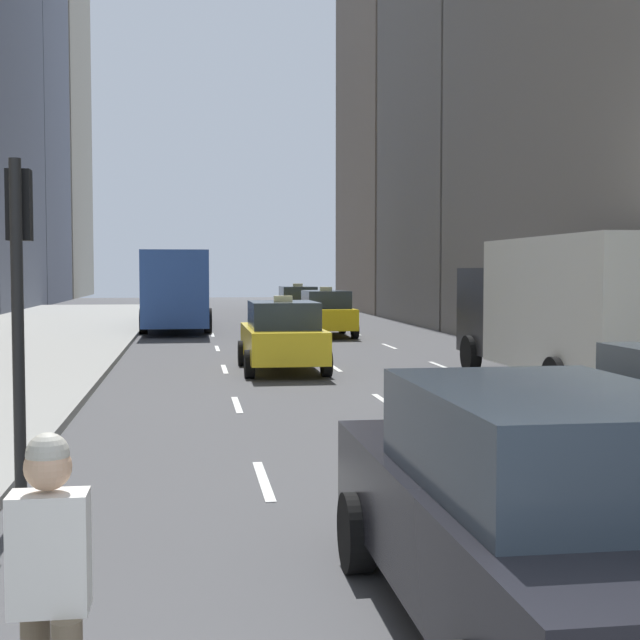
{
  "coord_description": "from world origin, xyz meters",
  "views": [
    {
      "loc": [
        -1.04,
        -2.4,
        2.49
      ],
      "look_at": [
        0.94,
        11.2,
        1.72
      ],
      "focal_mm": 50.0,
      "sensor_mm": 36.0,
      "label": 1
    }
  ],
  "objects_px": {
    "taxi_lead": "(325,313)",
    "box_truck": "(568,308)",
    "taxi_fourth": "(282,336)",
    "sedan_black_near": "(535,513)",
    "skateboarder": "(50,599)",
    "traffic_light_pole": "(19,278)",
    "taxi_second": "(297,304)",
    "city_bus": "(177,287)"
  },
  "relations": [
    {
      "from": "taxi_lead",
      "to": "sedan_black_near",
      "type": "relative_size",
      "value": 0.91
    },
    {
      "from": "taxi_lead",
      "to": "sedan_black_near",
      "type": "height_order",
      "value": "taxi_lead"
    },
    {
      "from": "taxi_second",
      "to": "traffic_light_pole",
      "type": "distance_m",
      "value": 33.37
    },
    {
      "from": "taxi_second",
      "to": "taxi_lead",
      "type": "bearing_deg",
      "value": -90.0
    },
    {
      "from": "taxi_fourth",
      "to": "traffic_light_pole",
      "type": "distance_m",
      "value": 13.15
    },
    {
      "from": "taxi_second",
      "to": "city_bus",
      "type": "bearing_deg",
      "value": -149.01
    },
    {
      "from": "traffic_light_pole",
      "to": "sedan_black_near",
      "type": "bearing_deg",
      "value": -43.73
    },
    {
      "from": "city_bus",
      "to": "taxi_fourth",
      "type": "bearing_deg",
      "value": -80.51
    },
    {
      "from": "taxi_second",
      "to": "skateboarder",
      "type": "distance_m",
      "value": 38.19
    },
    {
      "from": "taxi_lead",
      "to": "taxi_fourth",
      "type": "distance_m",
      "value": 11.73
    },
    {
      "from": "taxi_second",
      "to": "skateboarder",
      "type": "xyz_separation_m",
      "value": [
        -5.7,
        -37.76,
        0.08
      ]
    },
    {
      "from": "sedan_black_near",
      "to": "box_truck",
      "type": "relative_size",
      "value": 0.58
    },
    {
      "from": "traffic_light_pole",
      "to": "box_truck",
      "type": "bearing_deg",
      "value": 41.25
    },
    {
      "from": "taxi_lead",
      "to": "skateboarder",
      "type": "height_order",
      "value": "taxi_lead"
    },
    {
      "from": "taxi_second",
      "to": "traffic_light_pole",
      "type": "height_order",
      "value": "traffic_light_pole"
    },
    {
      "from": "city_bus",
      "to": "box_truck",
      "type": "xyz_separation_m",
      "value": [
        8.41,
        -20.89,
        -0.08
      ]
    },
    {
      "from": "box_truck",
      "to": "city_bus",
      "type": "bearing_deg",
      "value": 111.93
    },
    {
      "from": "taxi_lead",
      "to": "skateboarder",
      "type": "relative_size",
      "value": 2.52
    },
    {
      "from": "sedan_black_near",
      "to": "traffic_light_pole",
      "type": "distance_m",
      "value": 5.67
    },
    {
      "from": "skateboarder",
      "to": "traffic_light_pole",
      "type": "bearing_deg",
      "value": 101.61
    },
    {
      "from": "skateboarder",
      "to": "box_truck",
      "type": "bearing_deg",
      "value": 57.8
    },
    {
      "from": "box_truck",
      "to": "taxi_lead",
      "type": "bearing_deg",
      "value": 100.26
    },
    {
      "from": "taxi_lead",
      "to": "box_truck",
      "type": "distance_m",
      "value": 15.74
    },
    {
      "from": "traffic_light_pole",
      "to": "taxi_fourth",
      "type": "bearing_deg",
      "value": 72.39
    },
    {
      "from": "skateboarder",
      "to": "traffic_light_pole",
      "type": "xyz_separation_m",
      "value": [
        -1.05,
        5.12,
        1.45
      ]
    },
    {
      "from": "city_bus",
      "to": "box_truck",
      "type": "bearing_deg",
      "value": -68.07
    },
    {
      "from": "box_truck",
      "to": "sedan_black_near",
      "type": "bearing_deg",
      "value": -114.74
    },
    {
      "from": "sedan_black_near",
      "to": "box_truck",
      "type": "bearing_deg",
      "value": 65.26
    },
    {
      "from": "box_truck",
      "to": "skateboarder",
      "type": "xyz_separation_m",
      "value": [
        -8.5,
        -13.49,
        -0.75
      ]
    },
    {
      "from": "taxi_lead",
      "to": "box_truck",
      "type": "bearing_deg",
      "value": -79.74
    },
    {
      "from": "taxi_second",
      "to": "box_truck",
      "type": "bearing_deg",
      "value": -83.42
    },
    {
      "from": "taxi_second",
      "to": "taxi_fourth",
      "type": "distance_m",
      "value": 20.38
    },
    {
      "from": "traffic_light_pole",
      "to": "taxi_lead",
      "type": "bearing_deg",
      "value": 74.19
    },
    {
      "from": "box_truck",
      "to": "traffic_light_pole",
      "type": "bearing_deg",
      "value": -138.75
    },
    {
      "from": "sedan_black_near",
      "to": "box_truck",
      "type": "height_order",
      "value": "box_truck"
    },
    {
      "from": "sedan_black_near",
      "to": "traffic_light_pole",
      "type": "height_order",
      "value": "traffic_light_pole"
    },
    {
      "from": "taxi_fourth",
      "to": "box_truck",
      "type": "relative_size",
      "value": 0.52
    },
    {
      "from": "skateboarder",
      "to": "traffic_light_pole",
      "type": "distance_m",
      "value": 5.42
    },
    {
      "from": "taxi_lead",
      "to": "traffic_light_pole",
      "type": "bearing_deg",
      "value": -105.81
    },
    {
      "from": "taxi_lead",
      "to": "taxi_second",
      "type": "bearing_deg",
      "value": 90.0
    },
    {
      "from": "taxi_second",
      "to": "traffic_light_pole",
      "type": "relative_size",
      "value": 1.22
    },
    {
      "from": "taxi_lead",
      "to": "taxi_fourth",
      "type": "height_order",
      "value": "same"
    }
  ]
}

